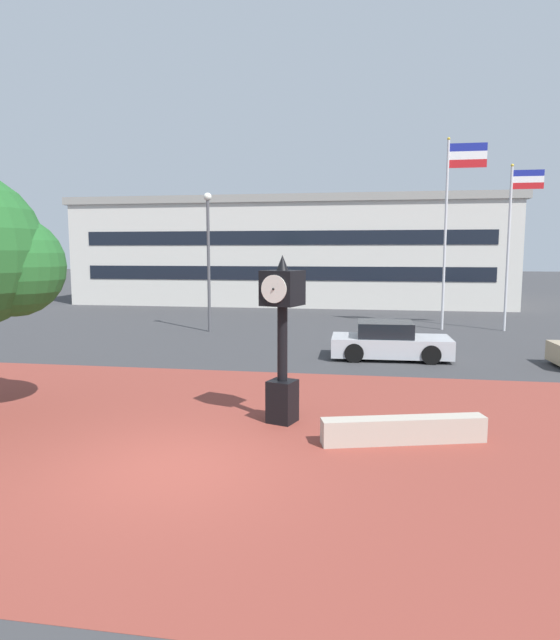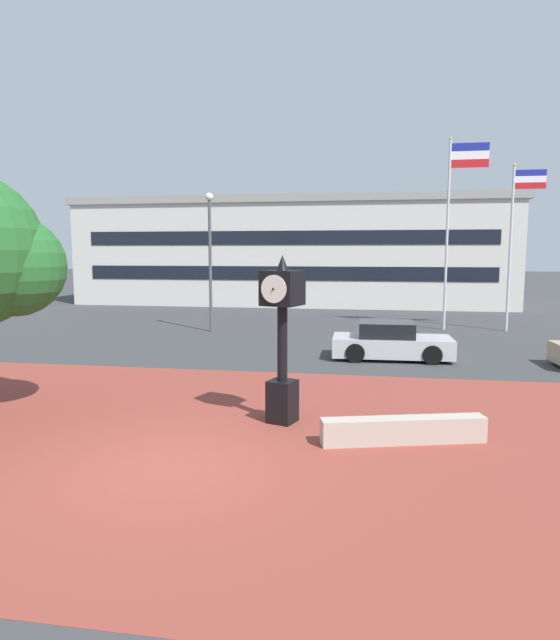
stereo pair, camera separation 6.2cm
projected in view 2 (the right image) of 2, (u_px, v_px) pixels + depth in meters
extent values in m
plane|color=#38383A|center=(169.00, 468.00, 9.42)|extent=(200.00, 200.00, 0.00)
cube|color=brown|center=(202.00, 433.00, 11.22)|extent=(44.00, 11.67, 0.01)
cube|color=#ADA393|center=(403.00, 430.00, 10.63)|extent=(3.19, 1.23, 0.50)
cube|color=black|center=(282.00, 401.00, 11.90)|extent=(0.69, 0.69, 0.92)
cylinder|color=black|center=(282.00, 343.00, 11.75)|extent=(0.22, 0.22, 1.62)
cube|color=black|center=(282.00, 288.00, 11.60)|extent=(0.93, 0.93, 0.74)
cylinder|color=silver|center=(291.00, 287.00, 11.94)|extent=(0.56, 0.21, 0.58)
sphere|color=black|center=(291.00, 287.00, 11.96)|extent=(0.05, 0.05, 0.05)
cylinder|color=silver|center=(274.00, 289.00, 11.27)|extent=(0.56, 0.21, 0.58)
sphere|color=black|center=(273.00, 289.00, 11.25)|extent=(0.05, 0.05, 0.05)
cone|color=black|center=(282.00, 263.00, 11.54)|extent=(0.26, 0.26, 0.32)
sphere|color=#236028|center=(14.00, 266.00, 12.12)|extent=(2.23, 2.23, 2.23)
cube|color=#B7BABF|center=(392.00, 346.00, 19.00)|extent=(4.08, 1.95, 0.64)
cube|color=black|center=(386.00, 330.00, 18.96)|extent=(1.90, 1.64, 0.56)
cylinder|color=black|center=(426.00, 346.00, 19.69)|extent=(0.65, 0.24, 0.64)
cylinder|color=black|center=(432.00, 355.00, 18.00)|extent=(0.65, 0.24, 0.64)
cylinder|color=black|center=(355.00, 344.00, 20.04)|extent=(0.65, 0.24, 0.64)
cylinder|color=black|center=(355.00, 353.00, 18.34)|extent=(0.65, 0.24, 0.64)
cylinder|color=silver|center=(447.00, 237.00, 25.59)|extent=(0.12, 0.12, 8.71)
sphere|color=gold|center=(451.00, 139.00, 25.04)|extent=(0.14, 0.14, 0.14)
cube|color=navy|center=(471.00, 147.00, 24.94)|extent=(1.65, 0.02, 0.36)
cube|color=white|center=(470.00, 155.00, 24.99)|extent=(1.65, 0.02, 0.36)
cube|color=red|center=(470.00, 163.00, 25.03)|extent=(1.65, 0.02, 0.36)
cylinder|color=silver|center=(510.00, 250.00, 25.20)|extent=(0.12, 0.12, 7.46)
sphere|color=gold|center=(514.00, 165.00, 24.73)|extent=(0.14, 0.14, 0.14)
cube|color=navy|center=(531.00, 173.00, 24.65)|extent=(1.32, 0.02, 0.28)
cube|color=white|center=(531.00, 179.00, 24.69)|extent=(1.32, 0.02, 0.28)
cube|color=red|center=(530.00, 186.00, 24.72)|extent=(1.32, 0.02, 0.28)
cube|color=beige|center=(299.00, 255.00, 42.83)|extent=(29.50, 14.98, 6.82)
cube|color=gray|center=(299.00, 207.00, 42.38)|extent=(30.09, 15.28, 0.50)
cube|color=black|center=(283.00, 273.00, 35.62)|extent=(26.55, 0.04, 0.90)
cube|color=black|center=(283.00, 238.00, 35.34)|extent=(26.55, 0.04, 0.90)
cylinder|color=#4C4C51|center=(210.00, 267.00, 25.13)|extent=(0.14, 0.14, 5.96)
sphere|color=white|center=(209.00, 197.00, 24.75)|extent=(0.36, 0.36, 0.36)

